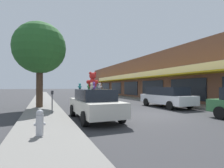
% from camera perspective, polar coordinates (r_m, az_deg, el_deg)
% --- Properties ---
extents(ground_plane, '(260.00, 260.00, 0.00)m').
position_cam_1_polar(ground_plane, '(10.45, 12.70, -9.86)').
color(ground_plane, '#333335').
extents(sidewalk_near, '(2.25, 90.00, 0.14)m').
position_cam_1_polar(sidewalk_near, '(8.63, -21.07, -11.26)').
color(sidewalk_near, slate).
rests_on(sidewalk_near, ground_plane).
extents(sidewalk_far, '(2.25, 90.00, 0.14)m').
position_cam_1_polar(sidewalk_far, '(14.46, 31.84, -6.96)').
color(sidewalk_far, slate).
rests_on(sidewalk_far, ground_plane).
extents(storefront_row, '(12.84, 39.23, 5.77)m').
position_cam_1_polar(storefront_row, '(29.99, 15.44, 1.53)').
color(storefront_row, brown).
rests_on(storefront_row, ground_plane).
extents(plush_art_car, '(1.92, 4.44, 1.50)m').
position_cam_1_polar(plush_art_car, '(8.81, -5.75, -6.37)').
color(plush_art_car, beige).
rests_on(plush_art_car, ground_plane).
extents(teddy_bear_giant, '(0.65, 0.40, 0.88)m').
position_cam_1_polar(teddy_bear_giant, '(8.86, -6.35, 1.02)').
color(teddy_bear_giant, red).
rests_on(teddy_bear_giant, plush_art_car).
extents(teddy_bear_cream, '(0.18, 0.24, 0.32)m').
position_cam_1_polar(teddy_bear_cream, '(7.93, -6.64, -0.70)').
color(teddy_bear_cream, beige).
rests_on(teddy_bear_cream, plush_art_car).
extents(teddy_bear_black, '(0.21, 0.24, 0.33)m').
position_cam_1_polar(teddy_bear_black, '(8.55, -6.56, -0.68)').
color(teddy_bear_black, black).
rests_on(teddy_bear_black, plush_art_car).
extents(teddy_bear_white, '(0.25, 0.20, 0.34)m').
position_cam_1_polar(teddy_bear_white, '(9.80, -4.01, -0.69)').
color(teddy_bear_white, white).
rests_on(teddy_bear_white, plush_art_car).
extents(teddy_bear_green, '(0.23, 0.29, 0.39)m').
position_cam_1_polar(teddy_bear_green, '(9.50, -7.51, -0.54)').
color(teddy_bear_green, green).
rests_on(teddy_bear_green, plush_art_car).
extents(teddy_bear_purple, '(0.25, 0.25, 0.37)m').
position_cam_1_polar(teddy_bear_purple, '(8.44, -5.97, -0.55)').
color(teddy_bear_purple, purple).
rests_on(teddy_bear_purple, plush_art_car).
extents(teddy_bear_teal, '(0.24, 0.17, 0.31)m').
position_cam_1_polar(teddy_bear_teal, '(9.66, -10.46, -0.74)').
color(teddy_bear_teal, teal).
rests_on(teddy_bear_teal, plush_art_car).
extents(parked_car_far_center, '(1.98, 4.78, 1.60)m').
position_cam_1_polar(parked_car_far_center, '(14.52, 17.28, -3.86)').
color(parked_car_far_center, silver).
rests_on(parked_car_far_center, ground_plane).
extents(street_tree, '(3.77, 3.77, 6.25)m').
position_cam_1_polar(street_tree, '(14.15, -22.52, 10.75)').
color(street_tree, '#473323').
rests_on(street_tree, sidewalk_near).
extents(fire_hydrant, '(0.33, 0.22, 0.79)m').
position_cam_1_polar(fire_hydrant, '(5.89, -22.54, -11.54)').
color(fire_hydrant, '#B2B2B7').
rests_on(fire_hydrant, sidewalk_near).
extents(parking_meter, '(0.14, 0.10, 1.27)m').
position_cam_1_polar(parking_meter, '(10.50, -18.96, -4.56)').
color(parking_meter, '#4C4C51').
rests_on(parking_meter, sidewalk_near).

